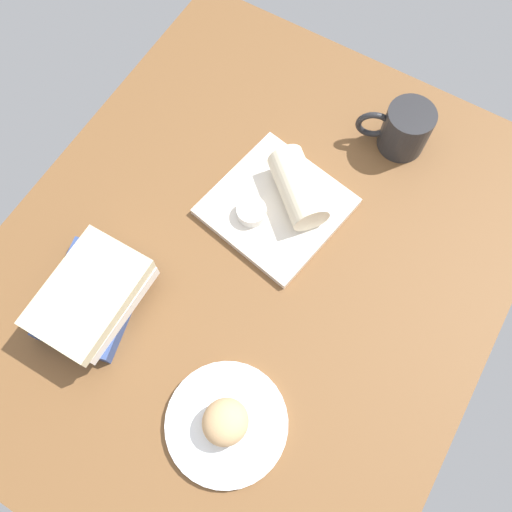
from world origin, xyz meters
TOP-DOWN VIEW (x-y plane):
  - dining_table at (0.00, 0.00)cm, footprint 110.00×90.00cm
  - round_plate at (26.49, 11.59)cm, footprint 20.39×20.39cm
  - scone_pastry at (26.51, 11.58)cm, footprint 8.47×8.23cm
  - square_plate at (-12.44, -1.30)cm, footprint 27.23×27.23cm
  - sauce_cup at (-8.16, -4.36)cm, footprint 5.66×5.66cm
  - breakfast_wrap at (-15.87, 1.14)cm, footprint 14.97×15.80cm
  - book_stack at (20.67, -19.43)cm, footprint 22.03×18.49cm
  - coffee_mug at (-37.98, 12.65)cm, footprint 9.39×14.18cm

SIDE VIEW (x-z plane):
  - dining_table at x=0.00cm, z-range 0.00..4.00cm
  - round_plate at x=26.49cm, z-range 4.00..5.40cm
  - square_plate at x=-12.44cm, z-range 4.00..5.60cm
  - sauce_cup at x=-8.16cm, z-range 5.69..8.02cm
  - scone_pastry at x=26.51cm, z-range 5.40..11.17cm
  - book_stack at x=20.67cm, z-range 3.96..13.07cm
  - coffee_mug at x=-37.98cm, z-range 4.11..14.07cm
  - breakfast_wrap at x=-15.87cm, z-range 5.60..12.65cm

